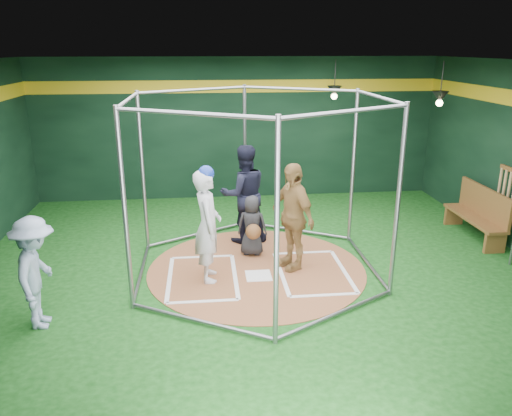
{
  "coord_description": "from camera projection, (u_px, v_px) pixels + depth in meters",
  "views": [
    {
      "loc": [
        -0.86,
        -7.96,
        3.74
      ],
      "look_at": [
        0.0,
        0.1,
        1.1
      ],
      "focal_mm": 35.0,
      "sensor_mm": 36.0,
      "label": 1
    }
  ],
  "objects": [
    {
      "name": "room_shell",
      "position": [
        257.0,
        172.0,
        8.23
      ],
      "size": [
        10.1,
        9.1,
        3.53
      ],
      "color": "#0D3C0E",
      "rests_on": "ground"
    },
    {
      "name": "clay_disc",
      "position": [
        257.0,
        269.0,
        8.77
      ],
      "size": [
        3.8,
        3.8,
        0.01
      ],
      "primitive_type": "cylinder",
      "color": "#945836",
      "rests_on": "ground"
    },
    {
      "name": "home_plate",
      "position": [
        258.0,
        276.0,
        8.48
      ],
      "size": [
        0.43,
        0.43,
        0.01
      ],
      "primitive_type": "cube",
      "color": "white",
      "rests_on": "clay_disc"
    },
    {
      "name": "batter_box_left",
      "position": [
        202.0,
        277.0,
        8.43
      ],
      "size": [
        1.17,
        1.77,
        0.01
      ],
      "color": "white",
      "rests_on": "clay_disc"
    },
    {
      "name": "batter_box_right",
      "position": [
        313.0,
        272.0,
        8.62
      ],
      "size": [
        1.17,
        1.77,
        0.01
      ],
      "color": "white",
      "rests_on": "clay_disc"
    },
    {
      "name": "batting_cage",
      "position": [
        257.0,
        187.0,
        8.3
      ],
      "size": [
        4.05,
        4.67,
        3.0
      ],
      "color": "gray",
      "rests_on": "ground"
    },
    {
      "name": "pendant_lamp_near",
      "position": [
        334.0,
        91.0,
        11.54
      ],
      "size": [
        0.34,
        0.34,
        0.9
      ],
      "color": "black",
      "rests_on": "room_shell"
    },
    {
      "name": "pendant_lamp_far",
      "position": [
        440.0,
        97.0,
        10.21
      ],
      "size": [
        0.34,
        0.34,
        0.9
      ],
      "color": "black",
      "rests_on": "room_shell"
    },
    {
      "name": "batter_figure",
      "position": [
        208.0,
        224.0,
        8.11
      ],
      "size": [
        0.47,
        0.7,
        1.94
      ],
      "color": "silver",
      "rests_on": "clay_disc"
    },
    {
      "name": "visitor_leopard",
      "position": [
        292.0,
        216.0,
        8.56
      ],
      "size": [
        0.89,
        1.19,
        1.88
      ],
      "primitive_type": "imported",
      "rotation": [
        0.0,
        0.0,
        -1.12
      ],
      "color": "tan",
      "rests_on": "clay_disc"
    },
    {
      "name": "catcher_figure",
      "position": [
        252.0,
        226.0,
        9.19
      ],
      "size": [
        0.62,
        0.63,
        1.14
      ],
      "color": "black",
      "rests_on": "clay_disc"
    },
    {
      "name": "umpire",
      "position": [
        244.0,
        194.0,
        9.74
      ],
      "size": [
        1.06,
        0.89,
        1.94
      ],
      "primitive_type": "imported",
      "rotation": [
        0.0,
        0.0,
        3.32
      ],
      "color": "black",
      "rests_on": "clay_disc"
    },
    {
      "name": "bystander_blue",
      "position": [
        36.0,
        273.0,
        6.78
      ],
      "size": [
        0.65,
        1.06,
        1.6
      ],
      "primitive_type": "imported",
      "rotation": [
        0.0,
        0.0,
        1.63
      ],
      "color": "#8FA2BE",
      "rests_on": "ground"
    },
    {
      "name": "dugout_bench",
      "position": [
        479.0,
        212.0,
        10.06
      ],
      "size": [
        0.42,
        1.81,
        1.06
      ],
      "color": "brown",
      "rests_on": "ground"
    }
  ]
}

